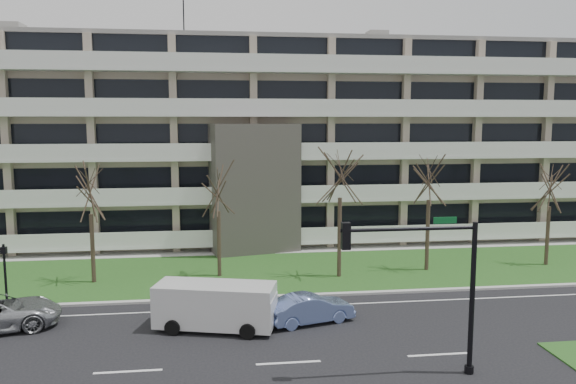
{
  "coord_description": "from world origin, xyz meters",
  "views": [
    {
      "loc": [
        -2.61,
        -20.34,
        9.25
      ],
      "look_at": [
        1.25,
        10.0,
        5.33
      ],
      "focal_mm": 35.0,
      "sensor_mm": 36.0,
      "label": 1
    }
  ],
  "objects": [
    {
      "name": "ground",
      "position": [
        0.0,
        0.0,
        0.0
      ],
      "size": [
        160.0,
        160.0,
        0.0
      ],
      "primitive_type": "plane",
      "color": "black",
      "rests_on": "ground"
    },
    {
      "name": "grass_verge",
      "position": [
        0.0,
        13.0,
        0.03
      ],
      "size": [
        90.0,
        10.0,
        0.06
      ],
      "primitive_type": "cube",
      "color": "#214C19",
      "rests_on": "ground"
    },
    {
      "name": "curb",
      "position": [
        0.0,
        8.0,
        0.06
      ],
      "size": [
        90.0,
        0.35,
        0.12
      ],
      "primitive_type": "cube",
      "color": "#B2B2AD",
      "rests_on": "ground"
    },
    {
      "name": "sidewalk",
      "position": [
        0.0,
        18.5,
        0.04
      ],
      "size": [
        90.0,
        2.0,
        0.08
      ],
      "primitive_type": "cube",
      "color": "#B2B2AD",
      "rests_on": "ground"
    },
    {
      "name": "lane_edge_line",
      "position": [
        0.0,
        6.5,
        0.01
      ],
      "size": [
        90.0,
        0.12,
        0.01
      ],
      "primitive_type": "cube",
      "color": "white",
      "rests_on": "ground"
    },
    {
      "name": "apartment_building",
      "position": [
        -0.01,
        25.32,
        7.61
      ],
      "size": [
        60.5,
        15.1,
        18.75
      ],
      "color": "#BEAD94",
      "rests_on": "ground"
    },
    {
      "name": "blue_sedan",
      "position": [
        1.55,
        4.18,
        0.66
      ],
      "size": [
        4.26,
        2.45,
        1.33
      ],
      "primitive_type": "imported",
      "rotation": [
        0.0,
        0.0,
        1.85
      ],
      "color": "#7991D3",
      "rests_on": "ground"
    },
    {
      "name": "white_van",
      "position": [
        -2.71,
        3.92,
        1.23
      ],
      "size": [
        5.6,
        3.25,
        2.05
      ],
      "rotation": [
        0.0,
        0.0,
        -0.26
      ],
      "color": "silver",
      "rests_on": "ground"
    },
    {
      "name": "traffic_signal",
      "position": [
        4.84,
        -1.7,
        3.79
      ],
      "size": [
        5.06,
        0.34,
        5.86
      ],
      "rotation": [
        0.0,
        0.0,
        -0.0
      ],
      "color": "black",
      "rests_on": "ground"
    },
    {
      "name": "pedestrian_signal",
      "position": [
        -13.28,
        8.7,
        1.97
      ],
      "size": [
        0.3,
        0.24,
        3.09
      ],
      "rotation": [
        0.0,
        0.0,
        -0.03
      ],
      "color": "black",
      "rests_on": "ground"
    },
    {
      "name": "tree_2",
      "position": [
        -9.69,
        11.98,
        5.55
      ],
      "size": [
        3.57,
        3.57,
        7.14
      ],
      "color": "#382B21",
      "rests_on": "ground"
    },
    {
      "name": "tree_3",
      "position": [
        -2.55,
        12.37,
        5.49
      ],
      "size": [
        3.53,
        3.53,
        7.07
      ],
      "color": "#382B21",
      "rests_on": "ground"
    },
    {
      "name": "tree_4",
      "position": [
        4.48,
        11.38,
        6.6
      ],
      "size": [
        4.24,
        4.24,
        8.48
      ],
      "color": "#382B21",
      "rests_on": "ground"
    },
    {
      "name": "tree_5",
      "position": [
        10.18,
        12.14,
        6.14
      ],
      "size": [
        3.95,
        3.95,
        7.9
      ],
      "color": "#382B21",
      "rests_on": "ground"
    },
    {
      "name": "tree_6",
      "position": [
        18.25,
        12.37,
        5.31
      ],
      "size": [
        3.41,
        3.41,
        6.83
      ],
      "color": "#382B21",
      "rests_on": "ground"
    }
  ]
}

